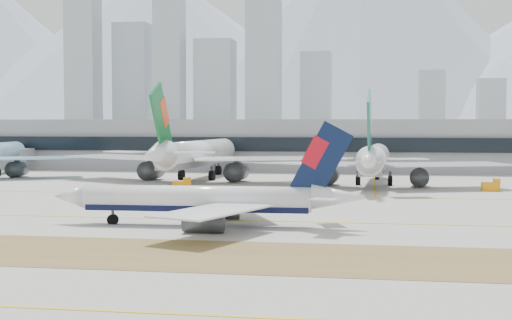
% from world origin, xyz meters
% --- Properties ---
extents(ground, '(3000.00, 3000.00, 0.00)m').
position_xyz_m(ground, '(0.00, 0.00, 0.00)').
color(ground, '#9F9C95').
rests_on(ground, ground).
extents(apron_markings, '(360.00, 122.22, 0.06)m').
position_xyz_m(apron_markings, '(0.00, -53.95, 0.02)').
color(apron_markings, brown).
rests_on(apron_markings, ground).
extents(taxiing_airliner, '(43.05, 37.46, 14.48)m').
position_xyz_m(taxiing_airliner, '(-3.45, -10.92, 3.49)').
color(taxiing_airliner, white).
rests_on(taxiing_airliner, ground).
extents(widebody_eva, '(64.18, 62.97, 22.94)m').
position_xyz_m(widebody_eva, '(-23.87, 63.49, 6.10)').
color(widebody_eva, white).
rests_on(widebody_eva, ground).
extents(widebody_cathay, '(58.39, 57.14, 20.83)m').
position_xyz_m(widebody_cathay, '(19.07, 55.59, 5.54)').
color(widebody_cathay, white).
rests_on(widebody_cathay, ground).
extents(terminal, '(280.00, 43.10, 15.00)m').
position_xyz_m(terminal, '(0.00, 114.84, 7.50)').
color(terminal, gray).
rests_on(terminal, ground).
extents(gse_b, '(3.55, 2.00, 2.60)m').
position_xyz_m(gse_b, '(-20.69, 39.73, 1.05)').
color(gse_b, orange).
rests_on(gse_b, ground).
extents(gse_c, '(3.55, 2.00, 2.60)m').
position_xyz_m(gse_c, '(42.84, 46.33, 1.05)').
color(gse_c, orange).
rests_on(gse_c, ground).
extents(city_skyline, '(342.00, 49.80, 140.00)m').
position_xyz_m(city_skyline, '(-106.76, 453.42, 49.80)').
color(city_skyline, '#96A2AB').
rests_on(city_skyline, ground).
extents(mountain_ridge, '(2830.00, 1120.00, 470.00)m').
position_xyz_m(mountain_ridge, '(33.00, 1404.14, 181.85)').
color(mountain_ridge, '#9EA8B7').
rests_on(mountain_ridge, ground).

